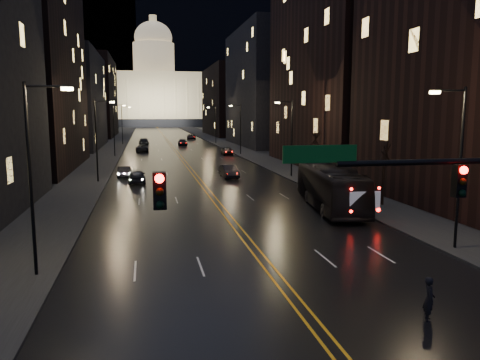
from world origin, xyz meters
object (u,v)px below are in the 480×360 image
receding_car_a (229,171)px  pedestrian_a (429,299)px  oncoming_car_a (137,176)px  oncoming_car_b (125,172)px  bus (330,187)px

receding_car_a → pedestrian_a: size_ratio=2.72×
oncoming_car_a → oncoming_car_b: bearing=-75.7°
bus → receding_car_a: (-4.81, 19.00, -0.98)m
receding_car_a → oncoming_car_b: bearing=164.8°
oncoming_car_b → pedestrian_a: (12.58, -41.49, 0.16)m
oncoming_car_a → receding_car_a: (10.54, 2.19, -0.02)m
oncoming_car_a → pedestrian_a: bearing=104.6°
bus → receding_car_a: size_ratio=2.72×
oncoming_car_b → receding_car_a: receding_car_a is taller
receding_car_a → pedestrian_a: (0.58, -38.81, 0.09)m
oncoming_car_a → pedestrian_a: size_ratio=2.71×
oncoming_car_a → bus: bearing=130.1°
bus → receding_car_a: bus is taller
oncoming_car_b → receding_car_a: (12.00, -2.69, 0.07)m
oncoming_car_a → receding_car_a: size_ratio=1.00×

